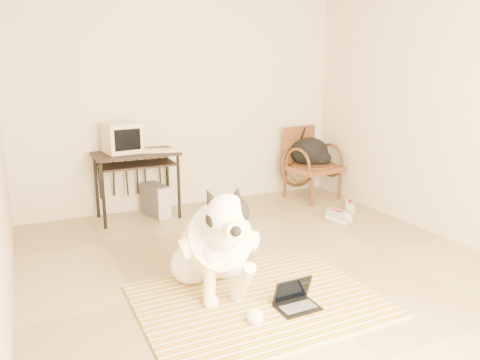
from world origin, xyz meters
TOP-DOWN VIEW (x-y plane):
  - floor at (0.00, 0.00)m, footprint 4.50×4.50m
  - wall_back at (0.00, 2.25)m, footprint 4.50×0.00m
  - wall_right at (2.00, 0.00)m, footprint 0.00×4.50m
  - rug at (-0.33, -0.38)m, footprint 1.76×1.35m
  - dog at (-0.56, -0.07)m, footprint 0.63×1.32m
  - laptop at (-0.14, -0.58)m, footprint 0.31×0.22m
  - computer_desk at (-0.68, 1.95)m, footprint 0.93×0.52m
  - crt_monitor at (-0.81, 2.02)m, footprint 0.42×0.40m
  - desk_keyboard at (-0.39, 1.88)m, footprint 0.45×0.26m
  - pc_tower at (-0.48, 1.92)m, footprint 0.26×0.43m
  - rattan_chair at (1.56, 1.83)m, footprint 0.71×0.69m
  - backpack at (1.58, 1.84)m, footprint 0.50×0.44m
  - sneaker_left at (1.35, 0.91)m, footprint 0.17×0.32m
  - sneaker_right at (1.72, 1.18)m, footprint 0.26×0.29m

SIDE VIEW (x-z plane):
  - floor at x=0.00m, z-range 0.00..0.00m
  - rug at x=-0.33m, z-range 0.00..0.02m
  - sneaker_right at x=1.72m, z-range -0.01..0.09m
  - sneaker_left at x=1.35m, z-range -0.01..0.10m
  - laptop at x=-0.14m, z-range -0.03..0.18m
  - pc_tower at x=-0.48m, z-range 0.00..0.38m
  - dog at x=-0.56m, z-range -0.10..0.85m
  - rattan_chair at x=1.56m, z-range 0.00..0.93m
  - backpack at x=1.58m, z-range 0.41..0.78m
  - computer_desk at x=-0.68m, z-range 0.28..1.04m
  - desk_keyboard at x=-0.39m, z-range 0.77..0.79m
  - crt_monitor at x=-0.81m, z-range 0.77..1.10m
  - wall_back at x=0.00m, z-range -0.90..3.60m
  - wall_right at x=2.00m, z-range -0.90..3.60m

